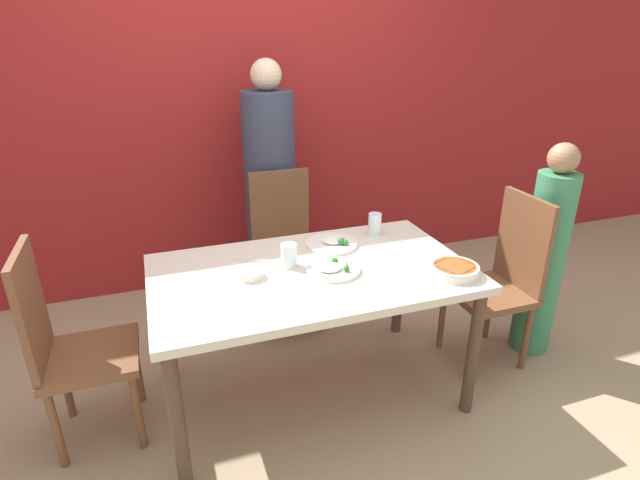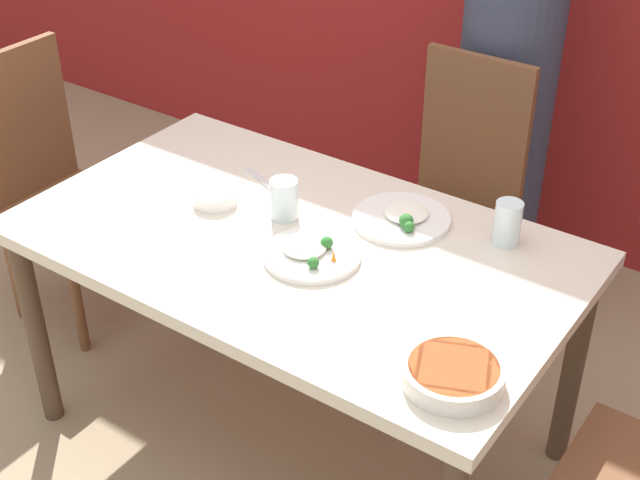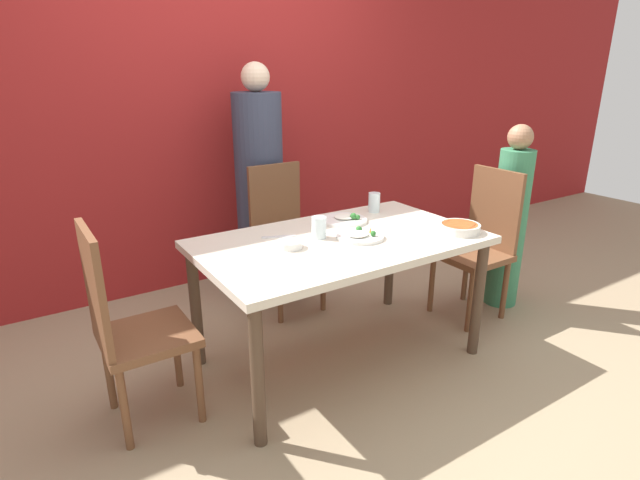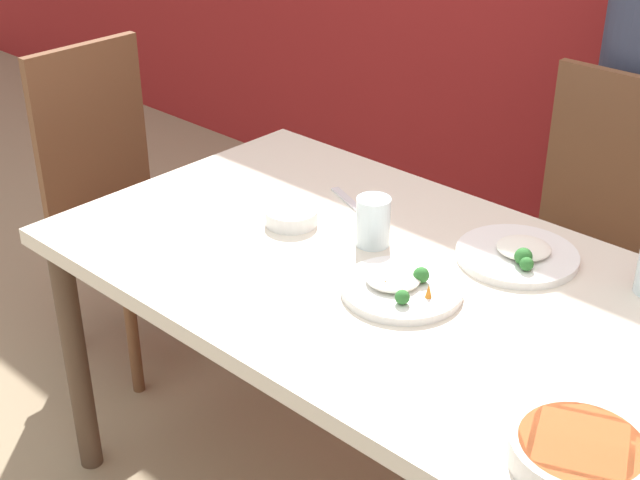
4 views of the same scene
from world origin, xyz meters
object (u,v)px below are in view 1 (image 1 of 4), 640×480
Objects in this scene: plate_rice_adult at (333,269)px; glass_water_tall at (289,255)px; person_child at (544,258)px; chair_child_spot at (502,278)px; person_adult at (271,195)px; chair_adult_spot at (285,246)px; bowl_curry at (455,270)px.

plate_rice_adult is 0.22m from glass_water_tall.
person_child is 1.47m from glass_water_tall.
chair_child_spot is 0.60× the size of person_adult.
chair_adult_spot is 1.00× the size of chair_child_spot.
chair_child_spot reaches higher than glass_water_tall.
chair_child_spot is 0.28m from person_child.
person_adult is at bearing 138.14° from person_child.
chair_child_spot reaches higher than bowl_curry.
glass_water_tall is (-0.70, 0.34, 0.03)m from bowl_curry.
person_adult reaches higher than glass_water_tall.
chair_adult_spot and chair_child_spot have the same top height.
chair_adult_spot is at bearing 76.42° from glass_water_tall.
person_child is 5.58× the size of bowl_curry.
person_child is at bearing 17.11° from bowl_curry.
chair_child_spot is 1.03m from plate_rice_adult.
chair_adult_spot is 0.87m from plate_rice_adult.
bowl_curry is 1.94× the size of glass_water_tall.
plate_rice_adult reaches higher than bowl_curry.
chair_adult_spot is at bearing 147.53° from person_child.
bowl_curry is 0.78m from glass_water_tall.
bowl_curry is at bearing -63.38° from chair_adult_spot.
chair_adult_spot is 0.78× the size of person_child.
chair_child_spot is at bearing -4.93° from glass_water_tall.
plate_rice_adult is (-0.52, 0.21, -0.01)m from bowl_curry.
bowl_curry is (0.53, -1.05, 0.24)m from chair_adult_spot.
chair_adult_spot is 0.41m from person_adult.
person_child reaches higher than glass_water_tall.
bowl_curry is 0.88× the size of plate_rice_adult.
bowl_curry is (-0.48, -0.23, 0.24)m from chair_child_spot.
chair_child_spot is 1.55m from person_adult.
plate_rice_adult is at bearing -34.59° from glass_water_tall.
person_child is at bearing 90.00° from chair_child_spot.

